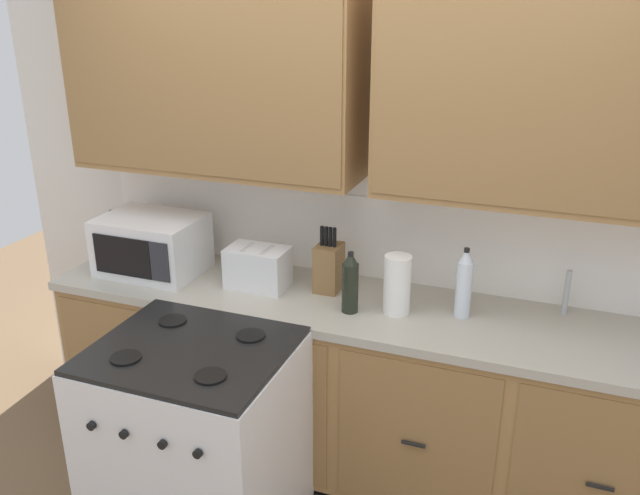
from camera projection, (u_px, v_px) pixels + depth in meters
wall_unit at (375, 129)px, 2.88m from camera, size 4.05×0.40×2.52m
counter_run at (355, 389)px, 3.13m from camera, size 2.88×0.64×0.93m
stove_range at (198, 448)px, 2.74m from camera, size 0.76×0.68×0.95m
microwave at (152, 244)px, 3.25m from camera, size 0.48×0.37×0.28m
toaster at (258, 267)px, 3.10m from camera, size 0.28×0.18×0.19m
knife_block at (329, 267)px, 3.06m from camera, size 0.11×0.14×0.31m
sink_faucet at (567, 292)px, 2.83m from camera, size 0.02×0.02×0.20m
paper_towel_roll at (397, 284)px, 2.84m from camera, size 0.12×0.12×0.26m
bottle_clear at (464, 283)px, 2.79m from camera, size 0.07×0.07×0.31m
bottle_dark at (351, 283)px, 2.84m from camera, size 0.07×0.07×0.28m
bottle_violet at (114, 232)px, 3.49m from camera, size 0.07×0.07×0.24m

